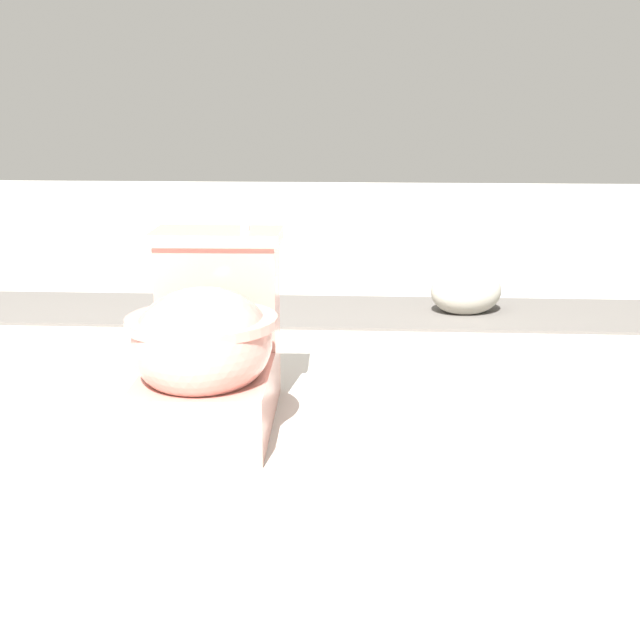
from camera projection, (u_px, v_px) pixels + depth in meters
ground_plane at (148, 429)px, 2.41m from camera, size 14.00×14.00×0.00m
gravel_strip at (348, 312)px, 3.68m from camera, size 0.56×8.00×0.01m
toilet at (208, 347)px, 2.39m from camera, size 0.64×0.40×0.52m
boulder_near at (466, 291)px, 3.64m from camera, size 0.30×0.35×0.20m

